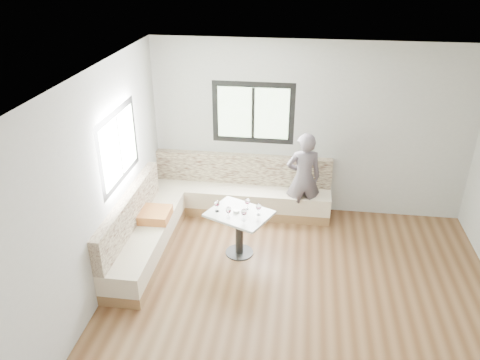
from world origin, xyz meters
name	(u,v)px	position (x,y,z in m)	size (l,w,h in m)	color
room	(302,206)	(-0.08, 0.08, 1.41)	(5.01, 5.01, 2.81)	brown
banquette	(202,210)	(-1.59, 1.63, 0.33)	(2.90, 2.80, 0.95)	olive
table	(239,223)	(-0.92, 1.05, 0.51)	(1.02, 0.93, 0.68)	black
person	(303,178)	(-0.06, 2.11, 0.75)	(0.55, 0.36, 1.50)	#595058
olive_ramekin	(236,211)	(-0.96, 1.06, 0.70)	(0.09, 0.09, 0.04)	white
wine_glass_a	(217,204)	(-1.23, 1.05, 0.80)	(0.08, 0.08, 0.17)	white
wine_glass_b	(228,210)	(-1.04, 0.90, 0.80)	(0.08, 0.08, 0.17)	white
wine_glass_c	(244,212)	(-0.83, 0.87, 0.80)	(0.08, 0.08, 0.17)	white
wine_glass_d	(247,202)	(-0.82, 1.17, 0.80)	(0.08, 0.08, 0.17)	white
wine_glass_e	(259,207)	(-0.65, 1.04, 0.80)	(0.08, 0.08, 0.17)	white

